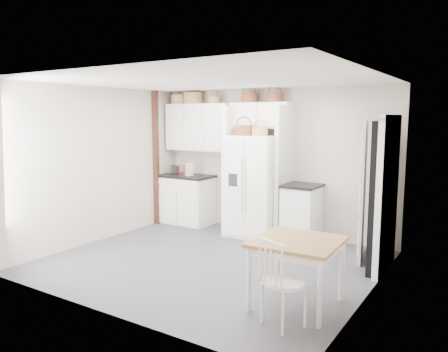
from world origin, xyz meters
The scene contains 29 objects.
floor centered at (0.00, 0.00, 0.00)m, with size 4.50×4.50×0.00m, color #444251.
ceiling centered at (0.00, 0.00, 2.60)m, with size 4.50×4.50×0.00m, color white.
wall_back centered at (0.00, 2.00, 1.30)m, with size 4.50×4.50×0.00m, color #AE9E8F.
wall_left centered at (-2.25, 0.00, 1.30)m, with size 4.00×4.00×0.00m, color #AE9E8F.
wall_right centered at (2.25, 0.00, 1.30)m, with size 4.00×4.00×0.00m, color #AE9E8F.
refrigerator centered at (-0.15, 1.61, 0.89)m, with size 0.92×0.74×1.78m, color white.
base_cab_left centered at (-1.71, 1.70, 0.46)m, with size 1.00×0.63×0.93m, color white.
base_cab_right centered at (0.71, 1.70, 0.47)m, with size 0.53×0.64×0.94m, color white.
dining_table centered at (1.64, -0.71, 0.38)m, with size 0.91×0.91×0.76m, color brown.
windsor_chair centered at (1.72, -1.22, 0.46)m, with size 0.45×0.40×0.91m, color white.
counter_left centered at (-1.71, 1.70, 0.95)m, with size 1.04×0.67×0.04m, color black.
counter_right centered at (0.71, 1.70, 0.96)m, with size 0.58×0.68×0.04m, color black.
toaster centered at (-1.96, 1.63, 1.06)m, with size 0.27×0.16×0.19m, color silver.
cookbook_red centered at (-1.66, 1.62, 1.08)m, with size 0.03×0.14×0.22m, color red.
cookbook_cream centered at (-1.59, 1.62, 1.09)m, with size 0.04×0.17×0.25m, color beige.
basket_upper_a centered at (-1.99, 1.83, 2.44)m, with size 0.32×0.32×0.18m, color #A07339.
basket_upper_b centered at (-1.64, 1.83, 2.46)m, with size 0.38×0.38×0.22m, color #A07339.
basket_upper_c centered at (-1.15, 1.83, 2.42)m, with size 0.23×0.23×0.13m, color #A07339.
basket_bridge_a centered at (-0.39, 1.83, 2.44)m, with size 0.31×0.31×0.17m, color maroon.
basket_bridge_b centered at (0.10, 1.83, 2.43)m, with size 0.29×0.29×0.16m, color maroon.
basket_fridge_a centered at (-0.32, 1.51, 1.87)m, with size 0.33×0.33×0.18m, color maroon.
basket_fridge_b centered at (-0.01, 1.51, 1.86)m, with size 0.28×0.28×0.15m, color #A07339.
upper_cabinet centered at (-1.50, 1.83, 1.90)m, with size 1.40×0.34×0.90m, color white.
bridge_cabinet centered at (-0.15, 1.83, 2.12)m, with size 1.12×0.34×0.45m, color white.
fridge_panel_left centered at (-0.66, 1.70, 1.15)m, with size 0.08×0.60×2.30m, color white.
fridge_panel_right centered at (0.36, 1.70, 1.15)m, with size 0.08×0.60×2.30m, color white.
trim_post centered at (-2.20, 1.35, 1.30)m, with size 0.09×0.09×2.60m, color black.
doorway_void centered at (2.16, 1.00, 1.02)m, with size 0.18×0.85×2.05m, color black.
door_slab centered at (1.80, 1.33, 1.02)m, with size 0.80×0.04×2.05m, color white.
Camera 1 is at (3.46, -5.08, 2.10)m, focal length 35.00 mm.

